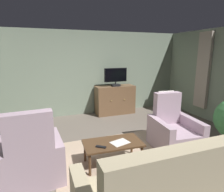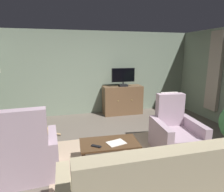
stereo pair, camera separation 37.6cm
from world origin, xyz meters
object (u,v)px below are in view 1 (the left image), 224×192
Objects in this scene: tv_remote at (101,147)px; armchair_by_fireplace at (32,160)px; coffee_table at (113,145)px; tv_cabinet at (115,100)px; armchair_angled_to_table at (174,132)px; cat at (37,134)px; television at (116,77)px; folded_newspaper at (120,142)px.

armchair_by_fireplace is (-1.05, 0.10, -0.06)m from tv_remote.
coffee_table is 0.88× the size of armchair_by_fireplace.
tv_remote is at bearing -156.47° from coffee_table.
tv_cabinet is 1.09× the size of armchair_angled_to_table.
armchair_angled_to_table reaches higher than cat.
tv_remote is (-1.34, -2.82, -0.00)m from tv_cabinet.
television reaches higher than coffee_table.
tv_remote is 1.98m from cat.
tv_remote is 1.06m from armchair_by_fireplace.
television is at bearing 67.60° from coffee_table.
armchair_by_fireplace is at bearing -176.79° from armchair_angled_to_table.
folded_newspaper is 1.28m from armchair_angled_to_table.
armchair_angled_to_table reaches higher than coffee_table.
folded_newspaper is at bearing -109.96° from television.
coffee_table is 1.38m from armchair_angled_to_table.
tv_cabinet is at bearing 90.00° from television.
tv_remote is (-1.34, -2.76, -0.77)m from television.
cat is (-1.25, 1.57, -0.26)m from coffee_table.
tv_cabinet reaches higher than coffee_table.
folded_newspaper is 2.14m from cat.
armchair_angled_to_table is (1.37, 0.14, -0.03)m from coffee_table.
tv_remote is 1.64m from armchair_angled_to_table.
tv_cabinet is at bearing -77.81° from tv_remote.
armchair_angled_to_table is (1.26, 0.20, -0.08)m from folded_newspaper.
folded_newspaper is (0.11, -0.06, 0.05)m from coffee_table.
folded_newspaper is at bearing -1.97° from armchair_by_fireplace.
television is 0.65× the size of armchair_angled_to_table.
television is 0.62× the size of armchair_by_fireplace.
coffee_table is at bearing -118.80° from tv_remote.
television is 2.80m from cat.
armchair_by_fireplace is 1.60m from cat.
armchair_by_fireplace is 1.63× the size of cat.
television is at bearing -78.23° from tv_remote.
television is 1.01× the size of cat.
armchair_angled_to_table is (0.28, -2.51, -0.86)m from television.
television is at bearing 24.94° from cat.
tv_cabinet is at bearing 55.51° from folded_newspaper.
folded_newspaper is 0.27× the size of armchair_angled_to_table.
armchair_by_fireplace is at bearing -131.34° from tv_cabinet.
cat is (-2.62, 1.43, -0.23)m from armchair_angled_to_table.
cat is (0.05, 1.58, -0.25)m from armchair_by_fireplace.
television is (0.00, -0.05, 0.77)m from tv_cabinet.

